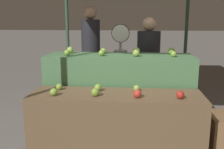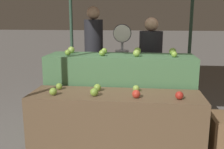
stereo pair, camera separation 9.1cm
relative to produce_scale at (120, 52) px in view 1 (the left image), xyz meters
name	(u,v)px [view 1 (the left image)]	position (x,y,z in m)	size (l,w,h in m)	color
display_counter_front	(116,128)	(0.02, -1.16, -0.70)	(1.88, 0.55, 0.79)	brown
display_counter_back	(119,97)	(0.02, -0.56, -0.52)	(1.88, 0.55, 1.13)	#4C7A4C
apple_front_0	(54,92)	(-0.64, -1.27, -0.26)	(0.08, 0.08, 0.08)	#84AD3D
apple_front_1	(95,92)	(-0.20, -1.26, -0.26)	(0.09, 0.09, 0.09)	#7AA338
apple_front_2	(137,94)	(0.24, -1.27, -0.26)	(0.09, 0.09, 0.09)	red
apple_front_3	(180,95)	(0.68, -1.27, -0.26)	(0.08, 0.08, 0.08)	#AD281E
apple_front_4	(59,87)	(-0.65, -1.05, -0.26)	(0.07, 0.07, 0.07)	#84AD3D
apple_front_5	(98,88)	(-0.20, -1.06, -0.26)	(0.08, 0.08, 0.08)	#84AD3D
apple_front_6	(137,88)	(0.24, -1.04, -0.26)	(0.07, 0.07, 0.07)	#8EB247
apple_back_0	(67,53)	(-0.64, -0.67, 0.08)	(0.08, 0.08, 0.08)	#7AA338
apple_back_1	(102,53)	(-0.20, -0.66, 0.08)	(0.08, 0.08, 0.08)	#7AA338
apple_back_2	(136,53)	(0.23, -0.68, 0.08)	(0.09, 0.09, 0.09)	#8EB247
apple_back_3	(174,54)	(0.68, -0.67, 0.08)	(0.07, 0.07, 0.07)	#84AD3D
apple_back_4	(70,50)	(-0.65, -0.45, 0.09)	(0.09, 0.09, 0.09)	#8EB247
apple_back_5	(103,51)	(-0.20, -0.46, 0.08)	(0.08, 0.08, 0.08)	#84AD3D
apple_back_6	(137,51)	(0.24, -0.45, 0.09)	(0.09, 0.09, 0.09)	#84AD3D
apple_back_7	(171,51)	(0.69, -0.45, 0.09)	(0.09, 0.09, 0.09)	#7AA338
produce_scale	(120,52)	(0.00, 0.00, 0.00)	(0.27, 0.20, 1.51)	#99999E
person_vendor_at_scale	(148,61)	(0.43, 0.23, -0.17)	(0.44, 0.44, 1.61)	#2D2D38
person_customer_left	(91,48)	(-0.59, 0.90, -0.04)	(0.45, 0.45, 1.80)	#2D2D38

